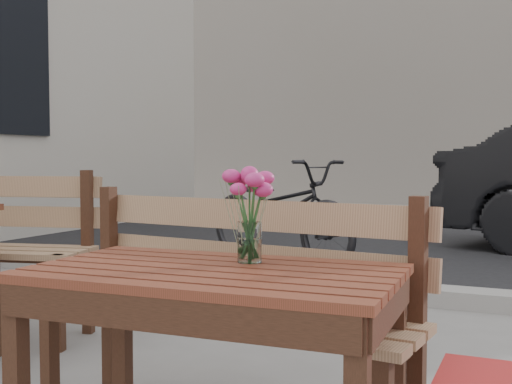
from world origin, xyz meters
TOP-DOWN VIEW (x-y plane):
  - street at (0.00, 5.06)m, footprint 30.00×8.12m
  - backdrop_buildings at (0.17, 14.40)m, footprint 15.50×4.00m
  - main_table at (0.07, 0.19)m, footprint 1.13×0.69m
  - main_bench at (-0.06, 0.58)m, footprint 1.50×0.59m
  - main_vase at (0.13, 0.34)m, footprint 0.17×0.17m
  - bicycle at (-1.33, 4.18)m, footprint 2.01×1.38m

SIDE VIEW (x-z plane):
  - street at x=0.00m, z-range -0.03..0.09m
  - bicycle at x=-1.33m, z-range 0.00..1.00m
  - main_bench at x=-0.06m, z-range 0.10..1.00m
  - main_table at x=0.07m, z-range 0.23..0.91m
  - main_vase at x=0.13m, z-range 0.72..1.02m
  - backdrop_buildings at x=0.17m, z-range -0.40..7.60m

